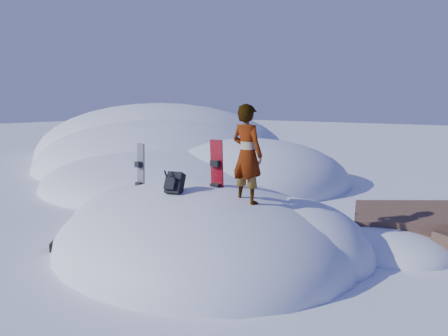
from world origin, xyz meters
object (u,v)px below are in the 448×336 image
Objects in this scene: backpack at (174,183)px; person at (247,155)px; snowboard_red at (217,178)px; snowboard_dark at (140,177)px.

person reaches higher than backpack.
person is (0.95, -0.27, 0.59)m from snowboard_red.
snowboard_dark is at bearing 177.88° from snowboard_red.
backpack is at bearing 31.57° from person.
snowboard_red is 2.46m from snowboard_dark.
snowboard_red is 0.96m from backpack.
snowboard_red is at bearing 47.90° from backpack.
person reaches higher than snowboard_dark.
snowboard_dark is 2.23m from backpack.
snowboard_red is 0.85× the size of person.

